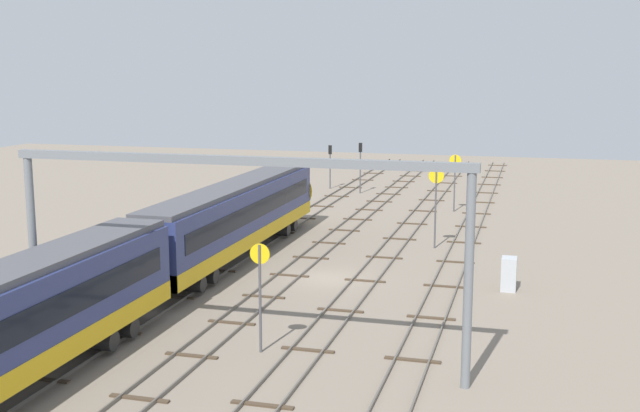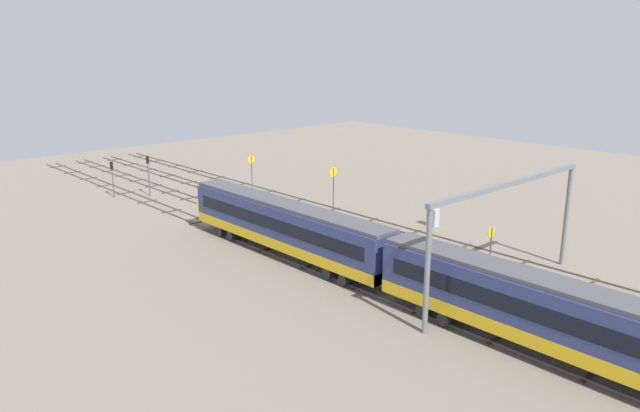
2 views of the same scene
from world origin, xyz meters
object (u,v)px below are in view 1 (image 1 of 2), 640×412
overhead_gantry (233,208)px  speed_sign_far_trackside (260,282)px  speed_sign_mid_trackside (455,174)px  relay_cabinet (509,274)px  signal_light_trackside_approach (360,161)px  speed_sign_near_foreground (436,195)px  signal_light_trackside_departure (330,160)px

overhead_gantry → speed_sign_far_trackside: 3.87m
speed_sign_mid_trackside → relay_cabinet: speed_sign_mid_trackside is taller
signal_light_trackside_approach → relay_cabinet: 35.79m
speed_sign_far_trackside → relay_cabinet: bearing=-37.8°
speed_sign_far_trackside → relay_cabinet: size_ratio=2.59×
speed_sign_mid_trackside → speed_sign_near_foreground: bearing=-179.3°
overhead_gantry → speed_sign_mid_trackside: 39.18m
overhead_gantry → speed_sign_far_trackside: size_ratio=4.04×
overhead_gantry → speed_sign_far_trackside: overhead_gantry is taller
overhead_gantry → speed_sign_far_trackside: (1.59, -0.53, -3.49)m
overhead_gantry → speed_sign_near_foreground: (23.97, -5.26, -2.94)m
overhead_gantry → speed_sign_near_foreground: bearing=-12.4°
speed_sign_mid_trackside → relay_cabinet: (-24.22, -5.48, -2.35)m
speed_sign_near_foreground → relay_cabinet: (-9.49, -5.29, -2.75)m
speed_sign_far_trackside → signal_light_trackside_approach: size_ratio=0.96×
signal_light_trackside_departure → speed_sign_far_trackside: bearing=-169.0°
speed_sign_near_foreground → signal_light_trackside_approach: bearing=24.4°
signal_light_trackside_departure → relay_cabinet: 39.48m
speed_sign_far_trackside → signal_light_trackside_approach: 45.38m
overhead_gantry → signal_light_trackside_approach: size_ratio=3.88×
speed_sign_near_foreground → relay_cabinet: speed_sign_near_foreground is taller
speed_sign_mid_trackside → relay_cabinet: bearing=-167.3°
signal_light_trackside_approach → speed_sign_far_trackside: bearing=-173.0°
speed_sign_mid_trackside → signal_light_trackside_departure: (10.20, 13.76, -0.34)m
speed_sign_near_foreground → speed_sign_mid_trackside: bearing=0.7°
speed_sign_far_trackside → overhead_gantry: bearing=161.5°
speed_sign_mid_trackside → signal_light_trackside_departure: size_ratio=1.10×
speed_sign_mid_trackside → signal_light_trackside_approach: 12.82m
speed_sign_mid_trackside → signal_light_trackside_approach: signal_light_trackside_approach is taller
overhead_gantry → signal_light_trackside_departure: size_ratio=4.34×
overhead_gantry → signal_light_trackside_approach: 47.02m
speed_sign_far_trackside → relay_cabinet: 16.47m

